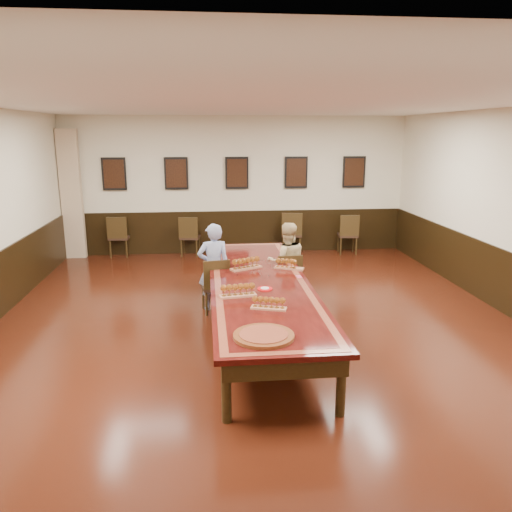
{
  "coord_description": "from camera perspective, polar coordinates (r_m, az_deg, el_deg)",
  "views": [
    {
      "loc": [
        -0.74,
        -6.78,
        2.82
      ],
      "look_at": [
        0.0,
        0.5,
        1.0
      ],
      "focal_mm": 35.0,
      "sensor_mm": 36.0,
      "label": 1
    }
  ],
  "objects": [
    {
      "name": "ceiling",
      "position": [
        6.83,
        0.44,
        17.24
      ],
      "size": [
        8.0,
        10.0,
        0.02
      ],
      "primitive_type": "cube",
      "color": "white",
      "rests_on": "floor"
    },
    {
      "name": "wall_front",
      "position": [
        2.27,
        14.94,
        -18.98
      ],
      "size": [
        8.0,
        0.02,
        3.2
      ],
      "primitive_type": "cube",
      "color": "beige",
      "rests_on": "floor"
    },
    {
      "name": "flight_b",
      "position": [
        7.75,
        3.69,
        -0.96
      ],
      "size": [
        0.47,
        0.29,
        0.17
      ],
      "color": "#A46245",
      "rests_on": "conference_table"
    },
    {
      "name": "wainscoting",
      "position": [
        7.2,
        0.4,
        -4.82
      ],
      "size": [
        8.0,
        10.0,
        1.0
      ],
      "color": "black",
      "rests_on": "floor"
    },
    {
      "name": "curtain",
      "position": [
        12.06,
        -20.34,
        6.58
      ],
      "size": [
        0.45,
        0.18,
        2.9
      ],
      "primitive_type": "cube",
      "color": "tan",
      "rests_on": "floor"
    },
    {
      "name": "flight_d",
      "position": [
        6.0,
        1.46,
        -5.45
      ],
      "size": [
        0.45,
        0.25,
        0.16
      ],
      "color": "#A46245",
      "rests_on": "conference_table"
    },
    {
      "name": "carved_platter",
      "position": [
        5.22,
        0.88,
        -9.11
      ],
      "size": [
        0.76,
        0.76,
        0.05
      ],
      "color": "#522410",
      "rests_on": "conference_table"
    },
    {
      "name": "posters",
      "position": [
        11.78,
        -2.2,
        9.47
      ],
      "size": [
        6.14,
        0.04,
        0.74
      ],
      "color": "black",
      "rests_on": "wall_back"
    },
    {
      "name": "conference_table",
      "position": [
        7.17,
        0.4,
        -3.98
      ],
      "size": [
        1.4,
        5.0,
        0.76
      ],
      "color": "black",
      "rests_on": "floor"
    },
    {
      "name": "red_plate_grp",
      "position": [
        6.75,
        1.02,
        -3.78
      ],
      "size": [
        0.21,
        0.21,
        0.03
      ],
      "color": "red",
      "rests_on": "conference_table"
    },
    {
      "name": "spare_chair_c",
      "position": [
        11.85,
        4.13,
        2.66
      ],
      "size": [
        0.56,
        0.59,
        1.01
      ],
      "primitive_type": null,
      "rotation": [
        0.0,
        0.0,
        2.96
      ],
      "color": "black",
      "rests_on": "floor"
    },
    {
      "name": "spare_chair_a",
      "position": [
        12.01,
        -15.37,
        2.21
      ],
      "size": [
        0.46,
        0.5,
        0.95
      ],
      "primitive_type": null,
      "rotation": [
        0.0,
        0.0,
        3.12
      ],
      "color": "black",
      "rests_on": "floor"
    },
    {
      "name": "chair_woman",
      "position": [
        8.38,
        3.63,
        -2.57
      ],
      "size": [
        0.43,
        0.46,
        0.88
      ],
      "primitive_type": null,
      "rotation": [
        0.0,
        0.0,
        3.18
      ],
      "color": "black",
      "rests_on": "floor"
    },
    {
      "name": "flight_c",
      "position": [
        6.44,
        -2.08,
        -3.99
      ],
      "size": [
        0.5,
        0.22,
        0.18
      ],
      "color": "#A46245",
      "rests_on": "conference_table"
    },
    {
      "name": "flight_a",
      "position": [
        7.73,
        -1.15,
        -0.9
      ],
      "size": [
        0.52,
        0.36,
        0.19
      ],
      "color": "#A46245",
      "rests_on": "conference_table"
    },
    {
      "name": "floor",
      "position": [
        7.38,
        0.39,
        -8.57
      ],
      "size": [
        8.0,
        10.0,
        0.02
      ],
      "primitive_type": "cube",
      "color": "black",
      "rests_on": "ground"
    },
    {
      "name": "person_man",
      "position": [
        8.04,
        -4.86,
        -1.27
      ],
      "size": [
        0.57,
        0.42,
        1.43
      ],
      "primitive_type": "imported",
      "rotation": [
        0.0,
        0.0,
        3.3
      ],
      "color": "#4763B1",
      "rests_on": "floor"
    },
    {
      "name": "chair_man",
      "position": [
        8.02,
        -4.7,
        -3.28
      ],
      "size": [
        0.48,
        0.52,
        0.89
      ],
      "primitive_type": null,
      "rotation": [
        0.0,
        0.0,
        3.3
      ],
      "color": "black",
      "rests_on": "floor"
    },
    {
      "name": "pink_phone",
      "position": [
        7.36,
        4.93,
        -2.38
      ],
      "size": [
        0.08,
        0.15,
        0.01
      ],
      "primitive_type": "cube",
      "rotation": [
        0.0,
        0.0,
        0.08
      ],
      "color": "#DC4969",
      "rests_on": "conference_table"
    },
    {
      "name": "wall_back",
      "position": [
        11.88,
        -2.21,
        8.05
      ],
      "size": [
        8.0,
        0.02,
        3.2
      ],
      "primitive_type": "cube",
      "color": "beige",
      "rests_on": "floor"
    },
    {
      "name": "spare_chair_b",
      "position": [
        11.78,
        -7.55,
        2.31
      ],
      "size": [
        0.5,
        0.53,
        0.93
      ],
      "primitive_type": null,
      "rotation": [
        0.0,
        0.0,
        3.0
      ],
      "color": "black",
      "rests_on": "floor"
    },
    {
      "name": "person_woman",
      "position": [
        8.4,
        3.52,
        -0.78
      ],
      "size": [
        0.7,
        0.56,
        1.37
      ],
      "primitive_type": "imported",
      "rotation": [
        0.0,
        0.0,
        3.18
      ],
      "color": "#CFB681",
      "rests_on": "floor"
    },
    {
      "name": "spare_chair_d",
      "position": [
        12.05,
        10.43,
        2.52
      ],
      "size": [
        0.5,
        0.53,
        0.95
      ],
      "primitive_type": null,
      "rotation": [
        0.0,
        0.0,
        3.04
      ],
      "color": "black",
      "rests_on": "floor"
    }
  ]
}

